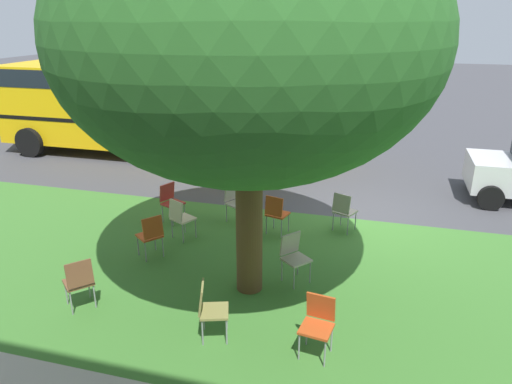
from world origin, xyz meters
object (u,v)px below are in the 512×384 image
object	(u,v)px
chair_6	(318,321)
chair_8	(276,212)
chair_2	(235,200)
school_bus	(155,103)
chair_5	(151,233)
chair_3	(209,307)
chair_4	(344,209)
chair_1	(294,254)
chair_0	(171,200)
chair_7	(79,280)
chair_9	(180,216)
street_tree	(248,41)

from	to	relation	value
chair_6	chair_8	bearing A→B (deg)	-68.40
chair_2	school_bus	distance (m)	6.22
chair_5	chair_8	world-z (taller)	same
chair_3	chair_2	bearing A→B (deg)	-77.36
chair_4	school_bus	xyz separation A→B (m)	(6.53, -4.41, 1.24)
chair_3	chair_8	size ratio (longest dim) A/B	1.00
chair_1	chair_8	distance (m)	1.90
chair_6	chair_8	world-z (taller)	same
chair_0	chair_7	world-z (taller)	same
chair_2	chair_3	bearing A→B (deg)	102.64
chair_8	chair_9	size ratio (longest dim) A/B	1.00
chair_5	school_bus	distance (m)	7.39
chair_5	chair_6	xyz separation A→B (m)	(-3.48, 1.91, 0.00)
chair_1	chair_3	distance (m)	2.07
chair_1	chair_7	distance (m)	3.55
chair_6	chair_7	size ratio (longest dim) A/B	1.00
street_tree	chair_8	distance (m)	4.19
street_tree	chair_3	size ratio (longest dim) A/B	6.99
chair_5	chair_8	distance (m)	2.65
chair_2	chair_5	size ratio (longest dim) A/B	1.00
chair_3	chair_7	bearing A→B (deg)	-3.64
chair_0	school_bus	xyz separation A→B (m)	(2.72, -4.87, 1.24)
chair_2	chair_6	size ratio (longest dim) A/B	1.00
chair_8	chair_3	bearing A→B (deg)	87.87
chair_6	street_tree	bearing A→B (deg)	-44.84
street_tree	chair_5	distance (m)	4.18
street_tree	chair_6	bearing A→B (deg)	135.16
chair_4	chair_5	xyz separation A→B (m)	(3.43, 2.18, 0.00)
chair_1	chair_3	world-z (taller)	same
chair_7	chair_8	distance (m)	4.23
chair_7	chair_4	bearing A→B (deg)	-132.75
chair_0	chair_2	bearing A→B (deg)	-164.60
chair_5	chair_9	distance (m)	0.93
street_tree	chair_5	xyz separation A→B (m)	(2.12, -0.56, -3.56)
street_tree	chair_7	world-z (taller)	street_tree
street_tree	chair_0	xyz separation A→B (m)	(2.50, -2.27, -3.56)
chair_6	chair_9	xyz separation A→B (m)	(3.27, -2.82, 0.00)
chair_0	chair_8	world-z (taller)	same
chair_1	chair_9	world-z (taller)	same
street_tree	chair_4	distance (m)	4.68
chair_3	chair_1	bearing A→B (deg)	-114.49
chair_6	school_bus	bearing A→B (deg)	-52.25
street_tree	chair_8	world-z (taller)	street_tree
chair_0	chair_8	distance (m)	2.45
chair_0	chair_5	bearing A→B (deg)	102.66
chair_9	chair_5	bearing A→B (deg)	77.20
chair_6	chair_4	bearing A→B (deg)	-89.25
street_tree	chair_1	distance (m)	3.65
chair_3	chair_9	world-z (taller)	same
chair_2	school_bus	world-z (taller)	school_bus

